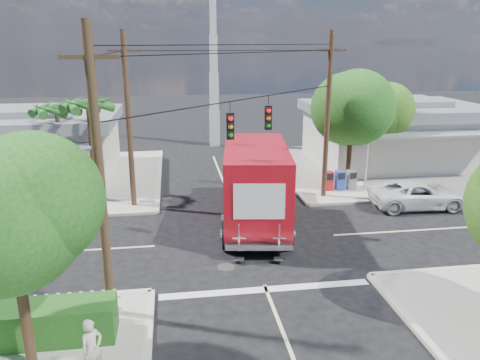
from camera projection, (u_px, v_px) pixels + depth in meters
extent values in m
plane|color=black|center=(247.00, 240.00, 20.59)|extent=(120.00, 120.00, 0.00)
cube|color=gray|center=(377.00, 167.00, 32.55)|extent=(14.00, 14.00, 0.14)
cube|color=#B8B3A3|center=(279.00, 171.00, 31.57)|extent=(0.25, 14.00, 0.14)
cube|color=#B8B3A3|center=(431.00, 199.00, 25.91)|extent=(14.00, 0.25, 0.14)
cube|color=gray|center=(47.00, 180.00, 29.47)|extent=(14.00, 14.00, 0.14)
cube|color=#B8B3A3|center=(159.00, 175.00, 30.45)|extent=(0.25, 14.00, 0.14)
cube|color=#B8B3A3|center=(12.00, 220.00, 22.83)|extent=(14.00, 0.25, 0.14)
cube|color=beige|center=(222.00, 178.00, 30.08)|extent=(0.12, 12.00, 0.01)
cube|color=beige|center=(456.00, 228.00, 21.99)|extent=(12.00, 0.12, 0.01)
cube|color=beige|center=(7.00, 255.00, 19.19)|extent=(12.00, 0.12, 0.01)
cube|color=silver|center=(266.00, 289.00, 16.51)|extent=(7.50, 0.40, 0.01)
cube|color=silver|center=(393.00, 138.00, 33.21)|extent=(11.00, 8.00, 3.40)
cube|color=slate|center=(396.00, 109.00, 32.63)|extent=(11.80, 8.80, 0.70)
cube|color=slate|center=(397.00, 102.00, 32.49)|extent=(6.05, 4.40, 0.50)
cube|color=slate|center=(432.00, 135.00, 28.22)|extent=(9.90, 1.80, 0.15)
cylinder|color=silver|center=(366.00, 164.00, 27.25)|extent=(0.12, 0.12, 2.90)
cube|color=beige|center=(33.00, 149.00, 30.28)|extent=(10.00, 8.00, 3.20)
cube|color=slate|center=(30.00, 119.00, 29.73)|extent=(10.80, 8.80, 0.70)
cube|color=slate|center=(29.00, 111.00, 29.59)|extent=(5.50, 4.40, 0.50)
cube|color=slate|center=(6.00, 149.00, 25.32)|extent=(9.00, 1.80, 0.15)
cylinder|color=silver|center=(82.00, 174.00, 25.50)|extent=(0.12, 0.12, 2.70)
cube|color=silver|center=(215.00, 128.00, 39.22)|extent=(0.80, 0.80, 3.00)
cube|color=silver|center=(214.00, 92.00, 38.37)|extent=(0.70, 0.70, 3.00)
cube|color=silver|center=(214.00, 54.00, 37.52)|extent=(0.60, 0.60, 3.00)
cube|color=silver|center=(213.00, 14.00, 36.68)|extent=(0.50, 0.50, 3.00)
cylinder|color=#422D1C|center=(23.00, 303.00, 11.93)|extent=(0.28, 0.28, 3.71)
sphere|color=#135014|center=(11.00, 218.00, 11.27)|extent=(3.71, 3.71, 3.71)
sphere|color=#135014|center=(23.00, 226.00, 11.07)|extent=(3.25, 3.25, 3.25)
cylinder|color=#422D1C|center=(349.00, 152.00, 27.43)|extent=(0.28, 0.28, 4.10)
sphere|color=#135014|center=(352.00, 109.00, 26.71)|extent=(4.10, 4.10, 4.10)
sphere|color=#135014|center=(345.00, 104.00, 26.77)|extent=(3.33, 3.33, 3.33)
sphere|color=#135014|center=(360.00, 112.00, 26.51)|extent=(3.58, 3.58, 3.58)
cylinder|color=#422D1C|center=(375.00, 147.00, 29.96)|extent=(0.28, 0.28, 3.58)
sphere|color=#2D5C15|center=(378.00, 112.00, 29.32)|extent=(3.58, 3.58, 3.58)
sphere|color=#2D5C15|center=(371.00, 108.00, 29.40)|extent=(2.91, 2.91, 2.91)
sphere|color=#2D5C15|center=(385.00, 115.00, 29.12)|extent=(3.14, 3.14, 3.14)
cylinder|color=#422D1C|center=(92.00, 150.00, 25.91)|extent=(0.24, 0.24, 5.00)
cone|color=#245D21|center=(105.00, 103.00, 25.30)|extent=(0.50, 2.06, 0.98)
cone|color=#245D21|center=(100.00, 101.00, 25.93)|extent=(1.92, 1.68, 0.98)
cone|color=#245D21|center=(86.00, 101.00, 25.98)|extent=(2.12, 0.95, 0.98)
cone|color=#245D21|center=(73.00, 103.00, 25.44)|extent=(1.34, 2.07, 0.98)
cone|color=#245D21|center=(71.00, 104.00, 24.69)|extent=(1.34, 2.07, 0.98)
cone|color=#245D21|center=(81.00, 105.00, 24.32)|extent=(2.12, 0.95, 0.98)
cone|color=#245D21|center=(96.00, 105.00, 24.59)|extent=(1.92, 1.68, 0.98)
cylinder|color=#422D1C|center=(61.00, 149.00, 27.11)|extent=(0.24, 0.24, 4.60)
cone|color=#245D21|center=(73.00, 107.00, 26.56)|extent=(0.50, 2.06, 0.98)
cone|color=#245D21|center=(69.00, 106.00, 27.18)|extent=(1.92, 1.68, 0.98)
cone|color=#245D21|center=(56.00, 106.00, 27.24)|extent=(2.12, 0.95, 0.98)
cone|color=#245D21|center=(43.00, 107.00, 26.69)|extent=(1.34, 2.07, 0.98)
cone|color=#245D21|center=(39.00, 109.00, 25.95)|extent=(1.34, 2.07, 0.98)
cone|color=#245D21|center=(49.00, 110.00, 25.58)|extent=(2.12, 0.95, 0.98)
cone|color=#245D21|center=(64.00, 109.00, 25.85)|extent=(1.92, 1.68, 0.98)
cylinder|color=#473321|center=(100.00, 181.00, 13.66)|extent=(0.28, 0.28, 9.00)
cube|color=#473321|center=(89.00, 57.00, 12.67)|extent=(1.60, 0.12, 0.12)
cylinder|color=#473321|center=(327.00, 118.00, 24.98)|extent=(0.28, 0.28, 9.00)
cube|color=#473321|center=(331.00, 50.00, 23.99)|extent=(1.60, 0.12, 0.12)
cylinder|color=#473321|center=(129.00, 123.00, 23.53)|extent=(0.28, 0.28, 9.00)
cube|color=#473321|center=(124.00, 51.00, 22.54)|extent=(1.60, 0.12, 0.12)
cylinder|color=black|center=(247.00, 99.00, 18.84)|extent=(10.43, 10.43, 0.04)
cube|color=black|center=(230.00, 126.00, 18.24)|extent=(0.30, 0.24, 1.05)
sphere|color=red|center=(231.00, 118.00, 18.01)|extent=(0.20, 0.20, 0.20)
cube|color=black|center=(268.00, 117.00, 20.31)|extent=(0.30, 0.24, 1.05)
sphere|color=red|center=(269.00, 110.00, 20.08)|extent=(0.20, 0.20, 0.20)
cube|color=silver|center=(20.00, 316.00, 14.05)|extent=(5.94, 0.05, 0.08)
cube|color=silver|center=(19.00, 304.00, 13.93)|extent=(5.94, 0.05, 0.08)
cube|color=silver|center=(116.00, 304.00, 14.40)|extent=(0.09, 0.06, 1.00)
cube|color=#174412|center=(4.00, 326.00, 13.20)|extent=(6.20, 1.20, 1.10)
cube|color=red|center=(328.00, 181.00, 27.09)|extent=(0.50, 0.50, 1.10)
cube|color=#2340A8|center=(340.00, 180.00, 27.19)|extent=(0.50, 0.50, 1.10)
cube|color=slate|center=(351.00, 180.00, 27.29)|extent=(0.50, 0.50, 1.10)
cube|color=black|center=(255.00, 209.00, 22.72)|extent=(3.75, 8.99, 0.28)
cube|color=#B60F1B|center=(252.00, 172.00, 25.74)|extent=(2.92, 2.25, 2.46)
cube|color=black|center=(252.00, 161.00, 26.36)|extent=(2.36, 0.60, 1.06)
cube|color=silver|center=(252.00, 181.00, 26.92)|extent=(2.57, 0.49, 0.39)
cube|color=#B60F1B|center=(256.00, 182.00, 21.28)|extent=(3.66, 6.81, 3.24)
cube|color=white|center=(287.00, 178.00, 21.24)|extent=(0.58, 3.99, 1.45)
cube|color=white|center=(225.00, 178.00, 21.22)|extent=(0.58, 3.99, 1.45)
cube|color=white|center=(259.00, 202.00, 18.10)|extent=(2.00, 0.30, 1.45)
cube|color=silver|center=(259.00, 247.00, 18.48)|extent=(2.70, 0.65, 0.20)
cube|color=silver|center=(239.00, 238.00, 18.21)|extent=(0.51, 0.14, 1.12)
cube|color=silver|center=(279.00, 238.00, 18.22)|extent=(0.51, 0.14, 1.12)
cylinder|color=black|center=(229.00, 189.00, 25.82)|extent=(0.52, 1.27, 1.23)
cylinder|color=black|center=(276.00, 189.00, 25.84)|extent=(0.52, 1.27, 1.23)
cylinder|color=black|center=(227.00, 235.00, 19.60)|extent=(0.52, 1.27, 1.23)
cylinder|color=black|center=(288.00, 235.00, 19.62)|extent=(0.52, 1.27, 1.23)
imported|color=silver|center=(418.00, 195.00, 24.56)|extent=(5.10, 2.53, 1.39)
imported|color=beige|center=(92.00, 349.00, 11.78)|extent=(0.70, 0.69, 1.62)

